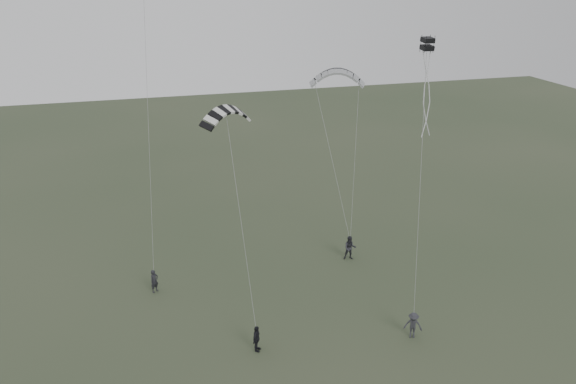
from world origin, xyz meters
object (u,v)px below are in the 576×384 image
object	(u,v)px
kite_pale_large	(337,71)
kite_striped	(226,110)
flyer_right	(350,248)
flyer_far	(413,325)
flyer_left	(154,281)
kite_box	(427,44)
flyer_center	(257,339)

from	to	relation	value
kite_pale_large	kite_striped	distance (m)	12.87
flyer_right	flyer_far	size ratio (longest dim) A/B	1.12
kite_striped	flyer_far	bearing A→B (deg)	-67.04
flyer_far	flyer_left	bearing A→B (deg)	174.52
flyer_right	kite_box	distance (m)	17.00
kite_pale_large	kite_box	xyz separation A→B (m)	(1.58, -10.45, 3.28)
flyer_left	kite_striped	distance (m)	13.63
kite_pale_large	kite_box	size ratio (longest dim) A/B	5.87
flyer_left	kite_box	size ratio (longest dim) A/B	2.36
flyer_center	kite_pale_large	distance (m)	21.08
flyer_center	kite_striped	xyz separation A→B (m)	(-0.33, 5.57, 12.38)
flyer_far	kite_box	distance (m)	16.75
flyer_left	flyer_center	size ratio (longest dim) A/B	1.00
flyer_right	flyer_far	distance (m)	10.21
kite_striped	kite_box	xyz separation A→B (m)	(11.53, -2.29, 3.67)
flyer_center	kite_pale_large	bearing A→B (deg)	-4.54
flyer_right	kite_pale_large	bearing A→B (deg)	102.46
kite_striped	flyer_right	bearing A→B (deg)	-12.77
flyer_far	kite_pale_large	distance (m)	19.69
flyer_left	kite_box	distance (m)	23.62
flyer_center	kite_striped	world-z (taller)	kite_striped
flyer_right	kite_striped	xyz separation A→B (m)	(-9.65, -3.37, 12.25)
flyer_right	flyer_center	size ratio (longest dim) A/B	1.15
kite_box	flyer_right	bearing A→B (deg)	106.75
kite_pale_large	flyer_far	bearing A→B (deg)	-71.71
flyer_left	flyer_far	bearing A→B (deg)	-69.34
kite_striped	kite_box	world-z (taller)	kite_box
flyer_left	kite_pale_large	world-z (taller)	kite_pale_large
flyer_center	flyer_far	world-z (taller)	flyer_far
flyer_right	kite_box	world-z (taller)	kite_box
flyer_right	flyer_left	bearing A→B (deg)	-161.10
flyer_center	flyer_far	bearing A→B (deg)	-67.19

